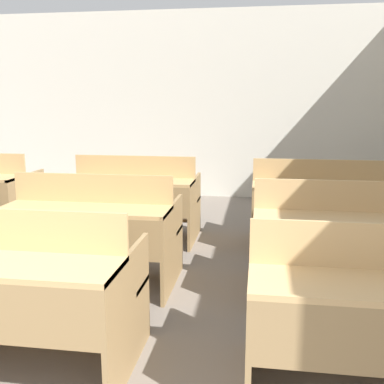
# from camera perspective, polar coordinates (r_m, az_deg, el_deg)

# --- Properties ---
(wall_back) EXTENTS (7.00, 0.06, 2.83)m
(wall_back) POSITION_cam_1_polar(r_m,az_deg,el_deg) (7.15, -3.57, 10.89)
(wall_back) COLOR beige
(wall_back) RESTS_ON ground_plane
(bench_front_center) EXTENTS (1.31, 0.81, 0.91)m
(bench_front_center) POSITION_cam_1_polar(r_m,az_deg,el_deg) (2.71, -21.77, -11.22)
(bench_front_center) COLOR #94754B
(bench_front_center) RESTS_ON ground_plane
(bench_front_right) EXTENTS (1.31, 0.81, 0.91)m
(bench_front_right) POSITION_cam_1_polar(r_m,az_deg,el_deg) (2.44, 23.17, -13.86)
(bench_front_right) COLOR #97784E
(bench_front_right) RESTS_ON ground_plane
(bench_second_center) EXTENTS (1.31, 0.81, 0.91)m
(bench_second_center) POSITION_cam_1_polar(r_m,az_deg,el_deg) (3.72, -12.43, -4.52)
(bench_second_center) COLOR olive
(bench_second_center) RESTS_ON ground_plane
(bench_second_right) EXTENTS (1.31, 0.81, 0.91)m
(bench_second_right) POSITION_cam_1_polar(r_m,az_deg,el_deg) (3.53, 18.51, -5.73)
(bench_second_right) COLOR #9A7B51
(bench_second_right) RESTS_ON ground_plane
(bench_third_center) EXTENTS (1.31, 0.81, 0.91)m
(bench_third_center) POSITION_cam_1_polar(r_m,az_deg,el_deg) (4.87, -7.26, -0.59)
(bench_third_center) COLOR olive
(bench_third_center) RESTS_ON ground_plane
(bench_third_right) EXTENTS (1.31, 0.81, 0.91)m
(bench_third_right) POSITION_cam_1_polar(r_m,az_deg,el_deg) (4.70, 15.68, -1.38)
(bench_third_right) COLOR olive
(bench_third_right) RESTS_ON ground_plane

